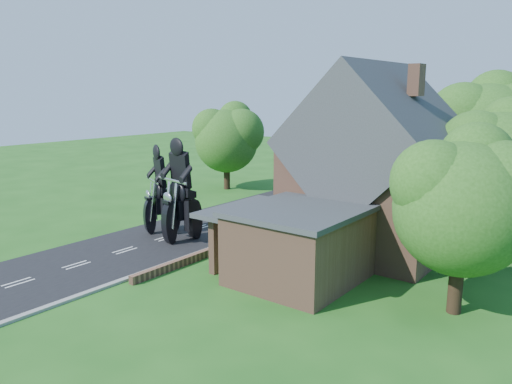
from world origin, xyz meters
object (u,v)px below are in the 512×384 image
Objects in this scene: house at (375,171)px; motorcycle_follow at (162,220)px; annex at (297,243)px; garden_wall at (272,229)px; motorcycle_lead at (182,226)px.

house is 13.19m from motorcycle_follow.
house reaches higher than annex.
garden_wall is at bearing 133.84° from annex.
garden_wall is 12.43× the size of motorcycle_follow.
annex is at bearing -175.52° from motorcycle_lead.
motorcycle_lead is (-8.63, 1.01, -0.86)m from annex.
garden_wall is 11.24× the size of motorcycle_lead.
house is at bearing 9.17° from garden_wall.
annex is (-0.62, -6.80, -2.58)m from house.
annex is at bearing -95.24° from house.
annex is at bearing -162.47° from motorcycle_follow.
garden_wall is 2.15× the size of house.
house is at bearing 84.76° from annex.
motorcycle_follow is (-10.95, 1.54, -0.94)m from annex.
garden_wall is 3.12× the size of annex.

